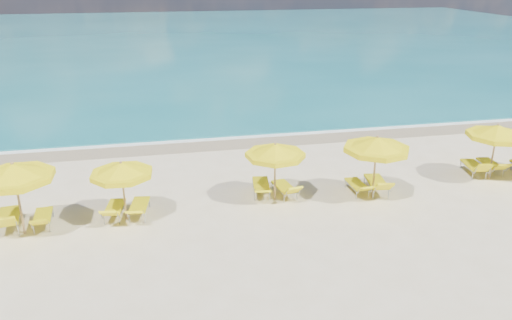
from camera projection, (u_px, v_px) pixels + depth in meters
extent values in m
plane|color=beige|center=(264.00, 205.00, 18.26)|extent=(120.00, 120.00, 0.00)
cube|color=#146A72|center=(181.00, 38.00, 62.14)|extent=(120.00, 80.00, 0.30)
cube|color=tan|center=(232.00, 141.00, 25.03)|extent=(120.00, 2.60, 0.01)
cube|color=white|center=(230.00, 136.00, 25.76)|extent=(120.00, 1.20, 0.03)
cube|color=white|center=(119.00, 101.00, 32.67)|extent=(14.00, 0.36, 0.05)
cube|color=white|center=(295.00, 72.00, 41.71)|extent=(18.00, 0.30, 0.05)
cylinder|color=tan|center=(19.00, 200.00, 15.87)|extent=(0.07, 0.07, 2.41)
cone|color=#FFED0D|center=(13.00, 171.00, 15.51)|extent=(3.21, 3.21, 0.48)
cylinder|color=#FFED0D|center=(15.00, 178.00, 15.59)|extent=(3.24, 3.24, 0.19)
sphere|color=tan|center=(12.00, 163.00, 15.42)|extent=(0.11, 0.11, 0.11)
cylinder|color=tan|center=(124.00, 192.00, 16.87)|extent=(0.06, 0.06, 2.05)
cone|color=#FFED0D|center=(121.00, 168.00, 16.56)|extent=(2.65, 2.65, 0.41)
cylinder|color=#FFED0D|center=(122.00, 174.00, 16.63)|extent=(2.68, 2.68, 0.16)
sphere|color=tan|center=(121.00, 163.00, 16.49)|extent=(0.09, 0.09, 0.09)
cylinder|color=tan|center=(275.00, 173.00, 18.34)|extent=(0.07, 0.07, 2.15)
cone|color=#FFED0D|center=(275.00, 150.00, 18.01)|extent=(2.65, 2.65, 0.43)
cylinder|color=#FFED0D|center=(275.00, 155.00, 18.09)|extent=(2.67, 2.67, 0.17)
sphere|color=tan|center=(275.00, 144.00, 17.93)|extent=(0.10, 0.10, 0.10)
cylinder|color=tan|center=(375.00, 169.00, 18.42)|extent=(0.07, 0.07, 2.37)
cone|color=#FFED0D|center=(377.00, 143.00, 18.07)|extent=(2.76, 2.76, 0.47)
cylinder|color=#FFED0D|center=(376.00, 149.00, 18.15)|extent=(2.78, 2.78, 0.19)
sphere|color=tan|center=(378.00, 137.00, 17.98)|extent=(0.11, 0.11, 0.11)
cylinder|color=tan|center=(493.00, 153.00, 20.14)|extent=(0.07, 0.07, 2.27)
cone|color=#FFED0D|center=(497.00, 130.00, 19.80)|extent=(2.54, 2.54, 0.45)
cylinder|color=#FFED0D|center=(496.00, 136.00, 19.88)|extent=(2.56, 2.56, 0.18)
sphere|color=tan|center=(498.00, 125.00, 19.72)|extent=(0.10, 0.10, 0.10)
cube|color=#FFF10F|center=(9.00, 216.00, 16.56)|extent=(0.85, 1.52, 0.09)
cube|color=#FFF10F|center=(5.00, 222.00, 15.64)|extent=(0.71, 0.62, 0.55)
cube|color=#FFF10F|center=(43.00, 216.00, 16.73)|extent=(0.64, 1.25, 0.07)
cube|color=#FFF10F|center=(40.00, 222.00, 15.92)|extent=(0.58, 0.55, 0.39)
cube|color=#FFF10F|center=(115.00, 207.00, 17.32)|extent=(0.72, 1.29, 0.08)
cube|color=#FFF10F|center=(109.00, 213.00, 16.48)|extent=(0.61, 0.58, 0.40)
cube|color=#FFF10F|center=(139.00, 205.00, 17.45)|extent=(0.74, 1.33, 0.08)
cube|color=#FFF10F|center=(135.00, 212.00, 16.57)|extent=(0.64, 0.63, 0.36)
cube|color=#FFF10F|center=(261.00, 184.00, 19.10)|extent=(0.77, 1.39, 0.08)
cube|color=#FFF10F|center=(263.00, 191.00, 18.18)|extent=(0.67, 0.69, 0.31)
cube|color=#FFF10F|center=(284.00, 186.00, 18.94)|extent=(0.75, 1.31, 0.08)
cube|color=#FFF10F|center=(293.00, 190.00, 18.15)|extent=(0.62, 0.57, 0.44)
cube|color=#FFF10F|center=(357.00, 184.00, 19.19)|extent=(0.55, 1.20, 0.07)
cube|color=#FFF10F|center=(366.00, 189.00, 18.38)|extent=(0.54, 0.52, 0.37)
cube|color=#FFF10F|center=(376.00, 181.00, 19.26)|extent=(0.84, 1.49, 0.09)
cube|color=#FFF10F|center=(384.00, 186.00, 18.29)|extent=(0.71, 0.65, 0.49)
cube|color=#FFF10F|center=(473.00, 165.00, 20.93)|extent=(0.83, 1.42, 0.08)
cube|color=#FFF10F|center=(483.00, 168.00, 20.03)|extent=(0.67, 0.59, 0.51)
cube|color=#FFF10F|center=(490.00, 163.00, 21.15)|extent=(0.73, 1.35, 0.08)
cube|color=#FFF10F|center=(502.00, 167.00, 20.26)|extent=(0.64, 0.59, 0.43)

